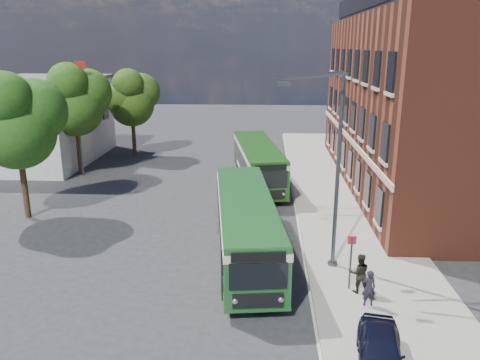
# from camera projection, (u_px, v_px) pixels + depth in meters

# --- Properties ---
(ground) EXTENTS (120.00, 120.00, 0.00)m
(ground) POSITION_uv_depth(u_px,v_px,m) (225.00, 247.00, 24.13)
(ground) COLOR #2B2B2D
(ground) RESTS_ON ground
(pavement) EXTENTS (6.00, 48.00, 0.15)m
(pavement) POSITION_uv_depth(u_px,v_px,m) (340.00, 199.00, 31.39)
(pavement) COLOR gray
(pavement) RESTS_ON ground
(kerb_line) EXTENTS (0.12, 48.00, 0.01)m
(kerb_line) POSITION_uv_depth(u_px,v_px,m) (294.00, 199.00, 31.58)
(kerb_line) COLOR beige
(kerb_line) RESTS_ON ground
(brick_office) EXTENTS (12.10, 26.00, 14.20)m
(brick_office) POSITION_uv_depth(u_px,v_px,m) (437.00, 90.00, 32.93)
(brick_office) COLOR maroon
(brick_office) RESTS_ON ground
(white_building) EXTENTS (9.40, 13.40, 7.30)m
(white_building) POSITION_uv_depth(u_px,v_px,m) (40.00, 120.00, 41.37)
(white_building) COLOR silver
(white_building) RESTS_ON ground
(flagpole) EXTENTS (0.95, 0.10, 9.00)m
(flagpole) POSITION_uv_depth(u_px,v_px,m) (78.00, 114.00, 35.91)
(flagpole) COLOR #393C3E
(flagpole) RESTS_ON ground
(street_lamp) EXTENTS (2.96, 2.38, 9.00)m
(street_lamp) POSITION_uv_depth(u_px,v_px,m) (330.00, 169.00, 20.61)
(street_lamp) COLOR #393C3E
(street_lamp) RESTS_ON ground
(bus_stop_sign) EXTENTS (0.35, 0.08, 2.52)m
(bus_stop_sign) POSITION_uv_depth(u_px,v_px,m) (351.00, 259.00, 19.37)
(bus_stop_sign) COLOR #393C3E
(bus_stop_sign) RESTS_ON ground
(bus_front) EXTENTS (3.97, 12.07, 3.02)m
(bus_front) POSITION_uv_depth(u_px,v_px,m) (246.00, 221.00, 22.68)
(bus_front) COLOR #1C5121
(bus_front) RESTS_ON ground
(bus_rear) EXTENTS (4.34, 11.71, 3.02)m
(bus_rear) POSITION_uv_depth(u_px,v_px,m) (258.00, 160.00, 34.76)
(bus_rear) COLOR #184D11
(bus_rear) RESTS_ON ground
(parked_car) EXTENTS (2.03, 3.74, 1.21)m
(parked_car) POSITION_uv_depth(u_px,v_px,m) (380.00, 350.00, 14.78)
(parked_car) COLOR black
(parked_car) RESTS_ON pavement
(pedestrian_a) EXTENTS (0.59, 0.42, 1.51)m
(pedestrian_a) POSITION_uv_depth(u_px,v_px,m) (369.00, 288.00, 18.26)
(pedestrian_a) COLOR black
(pedestrian_a) RESTS_ON pavement
(pedestrian_b) EXTENTS (0.83, 0.65, 1.70)m
(pedestrian_b) POSITION_uv_depth(u_px,v_px,m) (359.00, 273.00, 19.24)
(pedestrian_b) COLOR black
(pedestrian_b) RESTS_ON pavement
(tree_left) EXTENTS (5.18, 4.92, 8.74)m
(tree_left) POSITION_uv_depth(u_px,v_px,m) (16.00, 120.00, 26.65)
(tree_left) COLOR #362513
(tree_left) RESTS_ON ground
(tree_mid) EXTENTS (5.23, 4.98, 8.84)m
(tree_mid) POSITION_uv_depth(u_px,v_px,m) (75.00, 99.00, 36.35)
(tree_mid) COLOR #362513
(tree_mid) RESTS_ON ground
(tree_right) EXTENTS (4.79, 4.55, 8.08)m
(tree_right) POSITION_uv_depth(u_px,v_px,m) (132.00, 97.00, 42.42)
(tree_right) COLOR #362513
(tree_right) RESTS_ON ground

